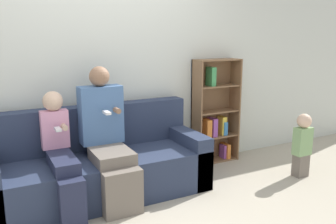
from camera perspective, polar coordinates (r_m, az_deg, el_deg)
ground_plane at (r=3.40m, az=-5.19°, el=-15.68°), size 14.00×14.00×0.00m
back_wall at (r=3.91m, az=-10.94°, el=7.42°), size 10.00×0.06×2.55m
couch at (r=3.66m, az=-11.07°, el=-8.66°), size 2.16×0.81×0.88m
adult_seated at (r=3.46m, az=-9.76°, el=-3.46°), size 0.42×0.73×1.29m
child_seated at (r=3.35m, az=-16.73°, el=-6.30°), size 0.25×0.76×1.08m
toddler_standing at (r=4.31m, az=20.75°, el=-4.71°), size 0.20×0.16×0.73m
bookshelf at (r=4.53m, az=7.49°, el=-0.41°), size 0.59×0.23×1.30m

